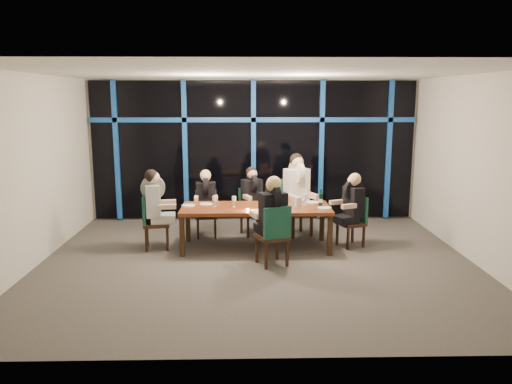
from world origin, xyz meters
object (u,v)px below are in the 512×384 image
chair_end_left (151,219)px  diner_end_right (352,199)px  diner_far_left (206,193)px  diner_end_left (155,197)px  diner_far_mid (253,191)px  water_pitcher (298,202)px  diner_far_right (298,183)px  chair_far_left (206,211)px  chair_far_mid (251,208)px  dining_table (256,210)px  chair_far_right (295,204)px  chair_end_right (355,218)px  chair_near_mid (274,233)px  wine_bottle (321,200)px  diner_near_mid (272,207)px

chair_end_left → diner_end_right: 3.54m
diner_far_left → diner_end_left: (-0.82, -0.75, 0.08)m
diner_far_mid → diner_end_left: 1.91m
chair_end_left → water_pitcher: size_ratio=4.91×
diner_far_mid → diner_far_right: 0.88m
diner_far_mid → diner_end_right: (1.74, -0.80, -0.00)m
chair_far_left → chair_far_mid: (0.86, 0.11, 0.01)m
dining_table → diner_far_mid: bearing=92.7°
chair_far_mid → chair_far_right: chair_far_right is taller
chair_end_right → diner_end_left: diner_end_left is taller
chair_near_mid → diner_end_right: size_ratio=1.12×
dining_table → diner_end_left: 1.76m
diner_end_left → chair_far_mid: bearing=-68.8°
chair_far_left → wine_bottle: 2.27m
dining_table → chair_end_right: size_ratio=2.88×
chair_end_left → diner_far_mid: diner_far_mid is taller
diner_far_mid → diner_end_left: diner_end_left is taller
chair_far_left → diner_end_left: size_ratio=0.93×
chair_far_right → water_pitcher: chair_far_right is taller
chair_far_left → chair_far_right: chair_far_right is taller
diner_far_right → diner_end_left: bearing=174.1°
chair_end_right → diner_far_mid: (-1.81, 0.77, 0.36)m
chair_end_left → wine_bottle: 2.98m
chair_far_mid → diner_near_mid: size_ratio=0.94×
diner_far_right → diner_end_left: (-2.56, -0.81, -0.11)m
dining_table → diner_far_right: (0.82, 0.82, 0.35)m
diner_far_right → diner_end_right: size_ratio=1.20×
chair_near_mid → chair_far_left: bearing=-78.1°
chair_far_left → diner_near_mid: bearing=-60.6°
diner_near_mid → wine_bottle: size_ratio=3.10×
diner_near_mid → chair_end_left: bearing=-45.1°
diner_far_left → chair_near_mid: bearing=-60.0°
chair_end_right → diner_far_mid: diner_far_mid is taller
diner_near_mid → chair_far_left: bearing=-77.6°
chair_end_left → diner_far_left: bearing=-57.8°
chair_end_right → diner_far_left: bearing=-127.2°
dining_table → chair_far_right: size_ratio=2.41×
chair_near_mid → diner_end_left: diner_end_left is taller
chair_end_left → chair_near_mid: chair_near_mid is taller
chair_end_right → diner_end_left: 3.54m
diner_far_left → chair_end_left: bearing=-144.5°
dining_table → diner_end_right: (1.70, 0.08, 0.18)m
wine_bottle → diner_far_right: bearing=110.2°
dining_table → diner_end_right: bearing=2.6°
chair_far_mid → chair_far_right: 0.86m
diner_far_left → diner_far_mid: (0.88, 0.12, 0.02)m
wine_bottle → chair_far_mid: bearing=140.7°
chair_far_right → diner_end_left: size_ratio=1.15×
diner_far_left → diner_far_right: size_ratio=0.81×
chair_far_left → chair_end_right: size_ratio=0.97×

